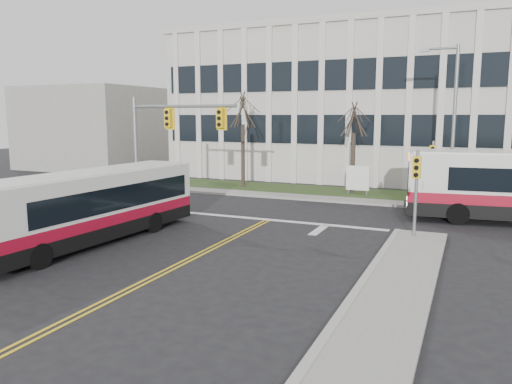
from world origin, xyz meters
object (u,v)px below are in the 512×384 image
object	(u,v)px
streetlight	(451,116)
newspaper_box_red	(72,224)
directory_sign	(358,179)
bus_main	(90,208)
newspaper_box_blue	(24,225)

from	to	relation	value
streetlight	newspaper_box_red	bearing A→B (deg)	-135.82
directory_sign	bus_main	distance (m)	18.15
directory_sign	newspaper_box_red	size ratio (longest dim) A/B	2.11
bus_main	newspaper_box_red	size ratio (longest dim) A/B	11.50
streetlight	directory_sign	world-z (taller)	streetlight
bus_main	newspaper_box_blue	world-z (taller)	bus_main
streetlight	bus_main	size ratio (longest dim) A/B	0.84
streetlight	newspaper_box_red	size ratio (longest dim) A/B	9.68
streetlight	directory_sign	size ratio (longest dim) A/B	4.60
newspaper_box_red	bus_main	bearing A→B (deg)	-7.04
newspaper_box_red	directory_sign	bearing A→B (deg)	76.63
streetlight	newspaper_box_blue	xyz separation A→B (m)	(-16.57, -15.48, -4.72)
directory_sign	bus_main	xyz separation A→B (m)	(-7.50, -16.52, 0.29)
bus_main	directory_sign	bearing A→B (deg)	69.06
directory_sign	bus_main	size ratio (longest dim) A/B	0.18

